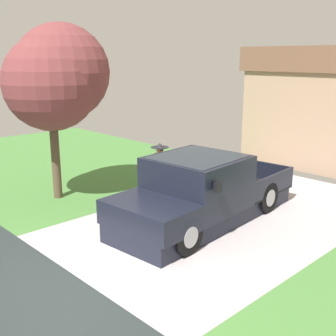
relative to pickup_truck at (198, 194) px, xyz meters
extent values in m
cube|color=#B7ACAF|center=(0.34, 0.98, -0.77)|extent=(5.20, 9.00, 0.06)
cube|color=#49803A|center=(-8.26, 0.98, -0.77)|extent=(12.00, 9.00, 0.06)
cube|color=black|center=(-0.03, 0.34, -0.53)|extent=(2.20, 5.36, 0.42)
cube|color=black|center=(0.00, -0.04, 0.30)|extent=(2.11, 2.16, 1.23)
cube|color=#1E2833|center=(0.00, -0.04, 0.66)|extent=(1.86, 1.98, 0.52)
cube|color=black|center=(0.13, -1.66, -0.05)|extent=(2.04, 1.38, 0.53)
cube|color=black|center=(-0.15, 1.96, -0.29)|extent=(2.10, 2.14, 0.06)
cube|color=black|center=(0.79, 2.03, -0.03)|extent=(0.21, 1.99, 0.57)
cube|color=black|center=(-1.10, 1.89, -0.03)|extent=(0.21, 1.99, 0.57)
cube|color=black|center=(-0.23, 2.92, -0.03)|extent=(1.95, 0.21, 0.57)
cube|color=black|center=(1.13, -0.66, 0.57)|extent=(0.11, 0.19, 0.20)
cylinder|color=black|center=(0.96, -1.41, -0.34)|extent=(0.32, 0.82, 0.80)
cylinder|color=#9E9EA3|center=(0.96, -1.41, -0.34)|extent=(0.31, 0.46, 0.44)
cylinder|color=black|center=(-0.73, -1.54, -0.34)|extent=(0.32, 0.82, 0.80)
cylinder|color=#9E9EA3|center=(-0.73, -1.54, -0.34)|extent=(0.31, 0.46, 0.44)
cylinder|color=black|center=(0.71, 1.83, -0.34)|extent=(0.32, 0.82, 0.80)
cylinder|color=#9E9EA3|center=(0.71, 1.83, -0.34)|extent=(0.31, 0.46, 0.44)
cylinder|color=black|center=(-0.98, 1.69, -0.34)|extent=(0.32, 0.82, 0.80)
cylinder|color=#9E9EA3|center=(-0.98, 1.69, -0.34)|extent=(0.31, 0.46, 0.44)
cylinder|color=navy|center=(-1.75, 0.27, -0.29)|extent=(0.14, 0.14, 0.90)
cylinder|color=navy|center=(-1.41, 0.19, -0.29)|extent=(0.14, 0.14, 0.90)
cylinder|color=#E55959|center=(-1.58, 0.23, 0.41)|extent=(0.31, 0.31, 0.55)
cylinder|color=tan|center=(-1.76, 0.27, 0.36)|extent=(0.09, 0.09, 0.58)
cylinder|color=tan|center=(-1.41, 0.19, 0.36)|extent=(0.09, 0.09, 0.58)
sphere|color=tan|center=(-1.58, 0.23, 0.81)|extent=(0.21, 0.21, 0.21)
cylinder|color=#232328|center=(-1.58, 0.23, 0.85)|extent=(0.47, 0.47, 0.01)
cone|color=#232328|center=(-1.58, 0.23, 0.91)|extent=(0.22, 0.22, 0.11)
cube|color=#232328|center=(-1.44, 0.03, -0.61)|extent=(0.30, 0.22, 0.26)
torus|color=#232328|center=(-1.44, 0.03, -0.43)|extent=(0.28, 0.02, 0.28)
cylinder|color=brown|center=(-4.06, -1.45, 0.40)|extent=(0.24, 0.24, 2.28)
sphere|color=brown|center=(-3.88, -1.20, 2.75)|extent=(2.57, 2.57, 2.57)
sphere|color=brown|center=(-3.91, -1.46, 2.58)|extent=(2.21, 2.21, 2.21)
sphere|color=brown|center=(-3.81, -1.58, 2.49)|extent=(2.50, 2.50, 2.50)
camera|label=1|loc=(6.40, -7.13, 3.16)|focal=45.24mm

